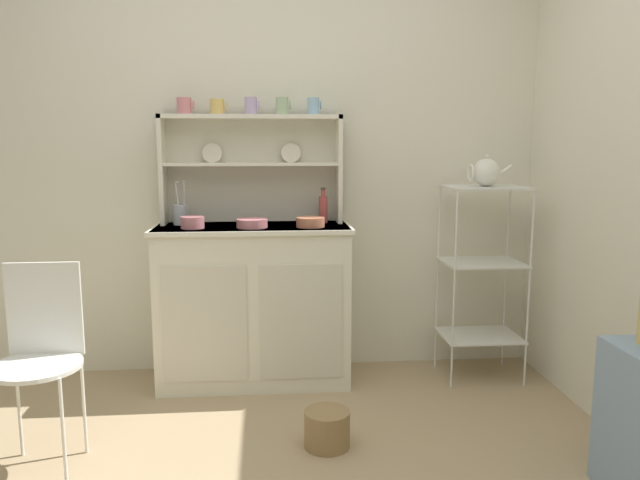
{
  "coord_description": "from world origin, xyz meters",
  "views": [
    {
      "loc": [
        0.02,
        -1.95,
        1.34
      ],
      "look_at": [
        0.29,
        1.12,
        0.85
      ],
      "focal_mm": 34.16,
      "sensor_mm": 36.0,
      "label": 1
    }
  ],
  "objects_px": {
    "utensil_jar": "(180,214)",
    "jam_bottle": "(323,209)",
    "hutch_shelf_unit": "(252,159)",
    "wire_chair": "(40,346)",
    "bakers_rack": "(483,261)",
    "bowl_mixing_large": "(193,222)",
    "hutch_cabinet": "(254,303)",
    "floor_basket": "(327,429)",
    "cup_rose_0": "(184,106)",
    "porcelain_teapot": "(486,172)"
  },
  "relations": [
    {
      "from": "utensil_jar",
      "to": "jam_bottle",
      "type": "bearing_deg",
      "value": 0.62
    },
    {
      "from": "hutch_shelf_unit",
      "to": "jam_bottle",
      "type": "bearing_deg",
      "value": -10.85
    },
    {
      "from": "hutch_cabinet",
      "to": "hutch_shelf_unit",
      "type": "xyz_separation_m",
      "value": [
        0.0,
        0.16,
        0.79
      ]
    },
    {
      "from": "wire_chair",
      "to": "bowl_mixing_large",
      "type": "height_order",
      "value": "bowl_mixing_large"
    },
    {
      "from": "wire_chair",
      "to": "cup_rose_0",
      "type": "bearing_deg",
      "value": 92.93
    },
    {
      "from": "hutch_shelf_unit",
      "to": "wire_chair",
      "type": "bearing_deg",
      "value": -130.53
    },
    {
      "from": "porcelain_teapot",
      "to": "jam_bottle",
      "type": "bearing_deg",
      "value": 171.97
    },
    {
      "from": "hutch_cabinet",
      "to": "floor_basket",
      "type": "relative_size",
      "value": 5.27
    },
    {
      "from": "hutch_cabinet",
      "to": "utensil_jar",
      "type": "bearing_deg",
      "value": 168.91
    },
    {
      "from": "jam_bottle",
      "to": "utensil_jar",
      "type": "distance_m",
      "value": 0.79
    },
    {
      "from": "wire_chair",
      "to": "utensil_jar",
      "type": "relative_size",
      "value": 3.48
    },
    {
      "from": "floor_basket",
      "to": "cup_rose_0",
      "type": "height_order",
      "value": "cup_rose_0"
    },
    {
      "from": "floor_basket",
      "to": "bowl_mixing_large",
      "type": "xyz_separation_m",
      "value": [
        -0.65,
        0.72,
        0.84
      ]
    },
    {
      "from": "floor_basket",
      "to": "porcelain_teapot",
      "type": "bearing_deg",
      "value": 38.31
    },
    {
      "from": "wire_chair",
      "to": "hutch_shelf_unit",
      "type": "bearing_deg",
      "value": 79.66
    },
    {
      "from": "bowl_mixing_large",
      "to": "bakers_rack",
      "type": "bearing_deg",
      "value": 1.21
    },
    {
      "from": "jam_bottle",
      "to": "utensil_jar",
      "type": "bearing_deg",
      "value": -179.38
    },
    {
      "from": "bakers_rack",
      "to": "cup_rose_0",
      "type": "bearing_deg",
      "value": 174.4
    },
    {
      "from": "hutch_shelf_unit",
      "to": "cup_rose_0",
      "type": "height_order",
      "value": "cup_rose_0"
    },
    {
      "from": "floor_basket",
      "to": "wire_chair",
      "type": "bearing_deg",
      "value": -177.97
    },
    {
      "from": "hutch_cabinet",
      "to": "wire_chair",
      "type": "height_order",
      "value": "hutch_cabinet"
    },
    {
      "from": "bowl_mixing_large",
      "to": "floor_basket",
      "type": "bearing_deg",
      "value": -48.1
    },
    {
      "from": "utensil_jar",
      "to": "porcelain_teapot",
      "type": "xyz_separation_m",
      "value": [
        1.68,
        -0.12,
        0.23
      ]
    },
    {
      "from": "hutch_shelf_unit",
      "to": "bakers_rack",
      "type": "relative_size",
      "value": 0.91
    },
    {
      "from": "cup_rose_0",
      "to": "bowl_mixing_large",
      "type": "xyz_separation_m",
      "value": [
        0.05,
        -0.2,
        -0.62
      ]
    },
    {
      "from": "hutch_cabinet",
      "to": "floor_basket",
      "type": "xyz_separation_m",
      "value": [
        0.33,
        -0.79,
        -0.37
      ]
    },
    {
      "from": "cup_rose_0",
      "to": "porcelain_teapot",
      "type": "relative_size",
      "value": 0.39
    },
    {
      "from": "hutch_cabinet",
      "to": "bowl_mixing_large",
      "type": "relative_size",
      "value": 8.6
    },
    {
      "from": "jam_bottle",
      "to": "hutch_cabinet",
      "type": "bearing_deg",
      "value": -167.73
    },
    {
      "from": "bowl_mixing_large",
      "to": "utensil_jar",
      "type": "relative_size",
      "value": 0.51
    },
    {
      "from": "floor_basket",
      "to": "utensil_jar",
      "type": "bearing_deg",
      "value": 129.93
    },
    {
      "from": "hutch_cabinet",
      "to": "bowl_mixing_large",
      "type": "bearing_deg",
      "value": -166.83
    },
    {
      "from": "hutch_cabinet",
      "to": "cup_rose_0",
      "type": "xyz_separation_m",
      "value": [
        -0.36,
        0.12,
        1.08
      ]
    },
    {
      "from": "hutch_cabinet",
      "to": "cup_rose_0",
      "type": "relative_size",
      "value": 11.45
    },
    {
      "from": "hutch_shelf_unit",
      "to": "jam_bottle",
      "type": "relative_size",
      "value": 5.01
    },
    {
      "from": "hutch_shelf_unit",
      "to": "bowl_mixing_large",
      "type": "relative_size",
      "value": 8.02
    },
    {
      "from": "hutch_cabinet",
      "to": "utensil_jar",
      "type": "distance_m",
      "value": 0.64
    },
    {
      "from": "bakers_rack",
      "to": "utensil_jar",
      "type": "height_order",
      "value": "utensil_jar"
    },
    {
      "from": "cup_rose_0",
      "to": "bowl_mixing_large",
      "type": "distance_m",
      "value": 0.65
    },
    {
      "from": "wire_chair",
      "to": "cup_rose_0",
      "type": "relative_size",
      "value": 9.06
    },
    {
      "from": "bowl_mixing_large",
      "to": "porcelain_teapot",
      "type": "xyz_separation_m",
      "value": [
        1.6,
        0.03,
        0.26
      ]
    },
    {
      "from": "hutch_shelf_unit",
      "to": "wire_chair",
      "type": "xyz_separation_m",
      "value": [
        -0.85,
        -1.0,
        -0.73
      ]
    },
    {
      "from": "cup_rose_0",
      "to": "utensil_jar",
      "type": "xyz_separation_m",
      "value": [
        -0.04,
        -0.04,
        -0.59
      ]
    },
    {
      "from": "hutch_shelf_unit",
      "to": "jam_bottle",
      "type": "height_order",
      "value": "hutch_shelf_unit"
    },
    {
      "from": "porcelain_teapot",
      "to": "hutch_cabinet",
      "type": "bearing_deg",
      "value": 178.25
    },
    {
      "from": "hutch_cabinet",
      "to": "hutch_shelf_unit",
      "type": "relative_size",
      "value": 1.07
    },
    {
      "from": "wire_chair",
      "to": "floor_basket",
      "type": "xyz_separation_m",
      "value": [
        1.19,
        0.04,
        -0.43
      ]
    },
    {
      "from": "bakers_rack",
      "to": "bowl_mixing_large",
      "type": "bearing_deg",
      "value": -178.79
    },
    {
      "from": "hutch_shelf_unit",
      "to": "wire_chair",
      "type": "relative_size",
      "value": 1.18
    },
    {
      "from": "bowl_mixing_large",
      "to": "jam_bottle",
      "type": "distance_m",
      "value": 0.73
    }
  ]
}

